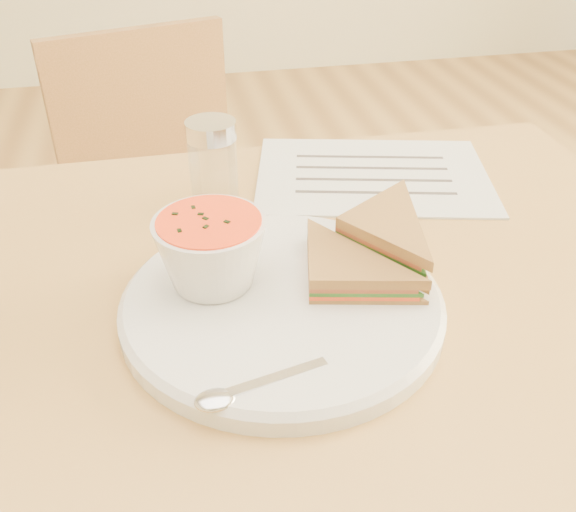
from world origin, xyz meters
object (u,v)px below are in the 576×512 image
object	(u,v)px
soup_bowl	(211,255)
plate	(282,305)
chair_far	(182,251)
condiment_shaker	(213,164)

from	to	relation	value
soup_bowl	plate	bearing A→B (deg)	-28.56
chair_far	plate	distance (m)	0.74
chair_far	plate	size ratio (longest dim) A/B	2.68
soup_bowl	condiment_shaker	bearing A→B (deg)	82.85
soup_bowl	condiment_shaker	xyz separation A→B (m)	(0.02, 0.19, 0.00)
plate	soup_bowl	world-z (taller)	soup_bowl
chair_far	condiment_shaker	distance (m)	0.58
plate	condiment_shaker	distance (m)	0.23
plate	condiment_shaker	bearing A→B (deg)	99.27
chair_far	plate	xyz separation A→B (m)	(0.08, -0.65, 0.35)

